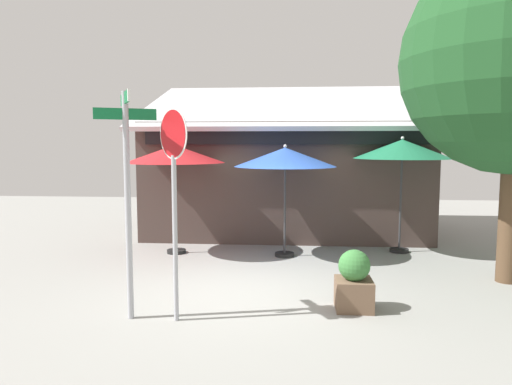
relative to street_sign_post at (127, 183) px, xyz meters
name	(u,v)px	position (x,y,z in m)	size (l,w,h in m)	color
ground_plane	(238,293)	(1.41, 1.45, -2.05)	(28.00, 28.00, 0.10)	gray
cafe_building	(286,174)	(2.13, 7.43, -0.34)	(8.06, 5.06, 4.47)	#473833
street_sign_post	(127,183)	(0.00, 0.00, 0.00)	(0.79, 0.84, 3.29)	#A8AAB2
stop_sign	(174,177)	(0.69, -0.03, 0.09)	(0.52, 0.51, 3.05)	#A8AAB2
patio_umbrella_crimson_left	(175,155)	(-0.37, 4.15, 0.31)	(2.30, 2.30, 2.60)	black
patio_umbrella_royal_blue_center	(285,158)	(2.17, 4.03, 0.24)	(2.29, 2.29, 2.54)	black
patio_umbrella_forest_green_right	(402,150)	(4.87, 4.67, 0.42)	(2.25, 2.25, 2.72)	black
sidewalk_planter	(354,282)	(3.31, 0.65, -1.56)	(0.56, 0.56, 0.94)	brown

